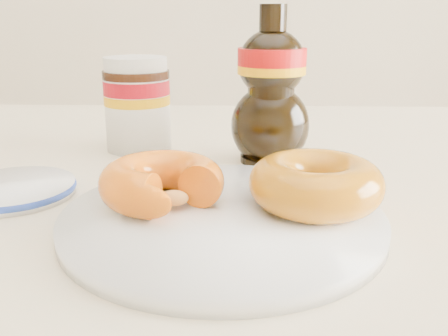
{
  "coord_description": "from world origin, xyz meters",
  "views": [
    {
      "loc": [
        0.08,
        -0.39,
        0.92
      ],
      "look_at": [
        0.07,
        0.04,
        0.79
      ],
      "focal_mm": 40.0,
      "sensor_mm": 36.0,
      "label": 1
    }
  ],
  "objects_px": {
    "nutella_jar": "(137,100)",
    "syrup_bottle": "(271,86)",
    "donut_bitten": "(162,182)",
    "dining_table": "(164,255)",
    "plate": "(222,218)",
    "blue_rim_saucer": "(13,189)",
    "donut_whole": "(316,183)"
  },
  "relations": [
    {
      "from": "nutella_jar",
      "to": "syrup_bottle",
      "type": "relative_size",
      "value": 0.66
    },
    {
      "from": "donut_bitten",
      "to": "dining_table",
      "type": "bearing_deg",
      "value": 114.65
    },
    {
      "from": "plate",
      "to": "nutella_jar",
      "type": "height_order",
      "value": "nutella_jar"
    },
    {
      "from": "dining_table",
      "to": "plate",
      "type": "height_order",
      "value": "plate"
    },
    {
      "from": "donut_bitten",
      "to": "blue_rim_saucer",
      "type": "xyz_separation_m",
      "value": [
        -0.15,
        0.05,
        -0.03
      ]
    },
    {
      "from": "donut_bitten",
      "to": "donut_whole",
      "type": "distance_m",
      "value": 0.13
    },
    {
      "from": "dining_table",
      "to": "donut_bitten",
      "type": "distance_m",
      "value": 0.15
    },
    {
      "from": "nutella_jar",
      "to": "donut_whole",
      "type": "bearing_deg",
      "value": -49.77
    },
    {
      "from": "nutella_jar",
      "to": "syrup_bottle",
      "type": "distance_m",
      "value": 0.17
    },
    {
      "from": "blue_rim_saucer",
      "to": "dining_table",
      "type": "bearing_deg",
      "value": 16.24
    },
    {
      "from": "donut_bitten",
      "to": "nutella_jar",
      "type": "bearing_deg",
      "value": 120.96
    },
    {
      "from": "dining_table",
      "to": "plate",
      "type": "xyz_separation_m",
      "value": [
        0.07,
        -0.11,
        0.09
      ]
    },
    {
      "from": "plate",
      "to": "nutella_jar",
      "type": "xyz_separation_m",
      "value": [
        -0.11,
        0.24,
        0.06
      ]
    },
    {
      "from": "dining_table",
      "to": "nutella_jar",
      "type": "relative_size",
      "value": 11.97
    },
    {
      "from": "donut_whole",
      "to": "blue_rim_saucer",
      "type": "bearing_deg",
      "value": 169.58
    },
    {
      "from": "donut_whole",
      "to": "plate",
      "type": "bearing_deg",
      "value": -168.51
    },
    {
      "from": "dining_table",
      "to": "blue_rim_saucer",
      "type": "bearing_deg",
      "value": -163.76
    },
    {
      "from": "dining_table",
      "to": "nutella_jar",
      "type": "height_order",
      "value": "nutella_jar"
    },
    {
      "from": "plate",
      "to": "syrup_bottle",
      "type": "relative_size",
      "value": 1.48
    },
    {
      "from": "plate",
      "to": "donut_whole",
      "type": "distance_m",
      "value": 0.08
    },
    {
      "from": "syrup_bottle",
      "to": "dining_table",
      "type": "bearing_deg",
      "value": -144.49
    },
    {
      "from": "nutella_jar",
      "to": "donut_bitten",
      "type": "bearing_deg",
      "value": -74.29
    },
    {
      "from": "nutella_jar",
      "to": "blue_rim_saucer",
      "type": "distance_m",
      "value": 0.21
    },
    {
      "from": "donut_bitten",
      "to": "nutella_jar",
      "type": "height_order",
      "value": "nutella_jar"
    },
    {
      "from": "dining_table",
      "to": "plate",
      "type": "relative_size",
      "value": 5.3
    },
    {
      "from": "plate",
      "to": "syrup_bottle",
      "type": "distance_m",
      "value": 0.21
    },
    {
      "from": "donut_whole",
      "to": "syrup_bottle",
      "type": "height_order",
      "value": "syrup_bottle"
    },
    {
      "from": "blue_rim_saucer",
      "to": "nutella_jar",
      "type": "bearing_deg",
      "value": 63.09
    },
    {
      "from": "donut_bitten",
      "to": "plate",
      "type": "bearing_deg",
      "value": -4.8
    },
    {
      "from": "dining_table",
      "to": "donut_whole",
      "type": "bearing_deg",
      "value": -32.53
    },
    {
      "from": "dining_table",
      "to": "nutella_jar",
      "type": "distance_m",
      "value": 0.21
    },
    {
      "from": "syrup_bottle",
      "to": "blue_rim_saucer",
      "type": "height_order",
      "value": "syrup_bottle"
    }
  ]
}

